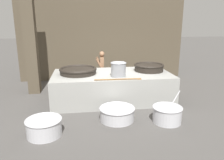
% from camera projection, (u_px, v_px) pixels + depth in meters
% --- Properties ---
extents(ground_plane, '(60.00, 60.00, 0.00)m').
position_uv_depth(ground_plane, '(112.00, 100.00, 7.43)').
color(ground_plane, '#474442').
extents(back_wall, '(7.35, 0.24, 4.24)m').
position_uv_depth(back_wall, '(103.00, 32.00, 9.71)').
color(back_wall, '#4C4233').
rests_on(back_wall, ground_plane).
extents(support_pillar, '(0.40, 0.40, 4.24)m').
position_uv_depth(support_pillar, '(30.00, 35.00, 7.65)').
color(support_pillar, '#4C4233').
rests_on(support_pillar, ground_plane).
extents(hearth_platform, '(3.86, 1.93, 0.92)m').
position_uv_depth(hearth_platform, '(112.00, 87.00, 7.31)').
color(hearth_platform, gray).
rests_on(hearth_platform, ground_plane).
extents(giant_wok_near, '(1.21, 1.21, 0.20)m').
position_uv_depth(giant_wok_near, '(78.00, 71.00, 7.10)').
color(giant_wok_near, black).
rests_on(giant_wok_near, hearth_platform).
extents(giant_wok_far, '(1.02, 1.02, 0.25)m').
position_uv_depth(giant_wok_far, '(149.00, 67.00, 7.50)').
color(giant_wok_far, black).
rests_on(giant_wok_far, hearth_platform).
extents(stock_pot, '(0.49, 0.49, 0.44)m').
position_uv_depth(stock_pot, '(118.00, 69.00, 6.72)').
color(stock_pot, gray).
rests_on(stock_pot, hearth_platform).
extents(stirring_paddle, '(1.38, 0.11, 0.04)m').
position_uv_depth(stirring_paddle, '(120.00, 79.00, 6.37)').
color(stirring_paddle, brown).
rests_on(stirring_paddle, hearth_platform).
extents(cook, '(0.36, 0.55, 1.47)m').
position_uv_depth(cook, '(102.00, 69.00, 8.49)').
color(cook, brown).
rests_on(cook, ground_plane).
extents(prep_bowl_vegetables, '(0.89, 0.78, 0.73)m').
position_uv_depth(prep_bowl_vegetables, '(167.00, 114.00, 5.71)').
color(prep_bowl_vegetables, '#B7B7BC').
rests_on(prep_bowl_vegetables, ground_plane).
extents(prep_bowl_meat, '(0.96, 0.96, 0.36)m').
position_uv_depth(prep_bowl_meat, '(117.00, 113.00, 5.84)').
color(prep_bowl_meat, '#B7B7BC').
rests_on(prep_bowl_meat, ground_plane).
extents(prep_bowl_extra, '(0.84, 0.84, 0.41)m').
position_uv_depth(prep_bowl_extra, '(44.00, 126.00, 5.04)').
color(prep_bowl_extra, '#B7B7BC').
rests_on(prep_bowl_extra, ground_plane).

